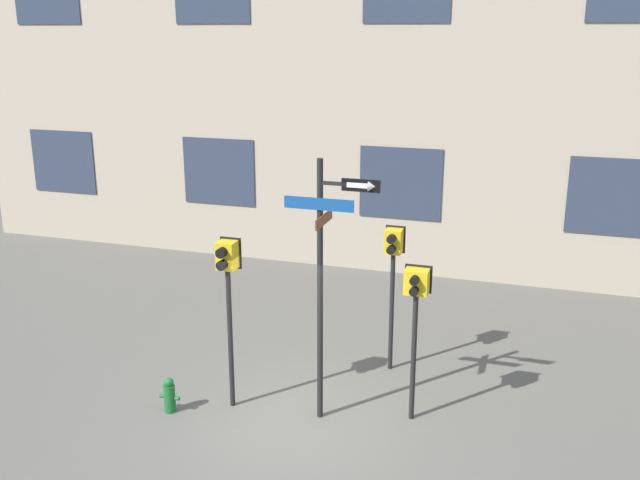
# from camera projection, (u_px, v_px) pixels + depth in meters

# --- Properties ---
(ground_plane) EXTENTS (60.00, 60.00, 0.00)m
(ground_plane) POSITION_uv_depth(u_px,v_px,m) (294.00, 427.00, 10.84)
(ground_plane) COLOR #595651
(street_sign_pole) EXTENTS (1.40, 0.75, 4.08)m
(street_sign_pole) POSITION_uv_depth(u_px,v_px,m) (325.00, 270.00, 10.44)
(street_sign_pole) COLOR black
(street_sign_pole) RESTS_ON ground_plane
(pedestrian_signal_left) EXTENTS (0.34, 0.40, 2.78)m
(pedestrian_signal_left) POSITION_uv_depth(u_px,v_px,m) (228.00, 279.00, 10.86)
(pedestrian_signal_left) COLOR black
(pedestrian_signal_left) RESTS_ON ground_plane
(pedestrian_signal_right) EXTENTS (0.41, 0.40, 2.47)m
(pedestrian_signal_right) POSITION_uv_depth(u_px,v_px,m) (416.00, 301.00, 10.54)
(pedestrian_signal_right) COLOR black
(pedestrian_signal_right) RESTS_ON ground_plane
(pedestrian_signal_across) EXTENTS (0.34, 0.40, 2.61)m
(pedestrian_signal_across) POSITION_uv_depth(u_px,v_px,m) (393.00, 260.00, 12.16)
(pedestrian_signal_across) COLOR black
(pedestrian_signal_across) RESTS_ON ground_plane
(fire_hydrant) EXTENTS (0.34, 0.18, 0.58)m
(fire_hydrant) POSITION_uv_depth(u_px,v_px,m) (170.00, 395.00, 11.21)
(fire_hydrant) COLOR #196028
(fire_hydrant) RESTS_ON ground_plane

